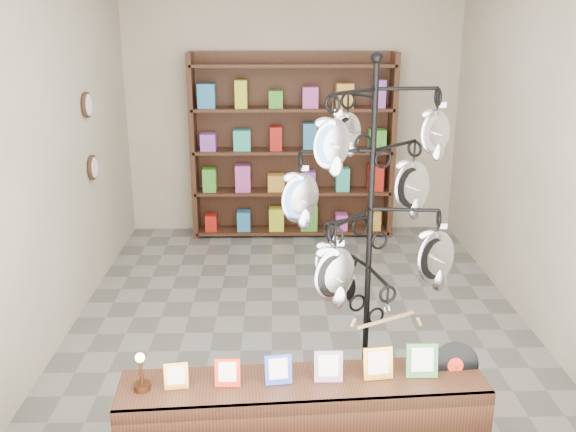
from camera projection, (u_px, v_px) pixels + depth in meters
name	position (u px, v px, depth m)	size (l,w,h in m)	color
ground	(299.00, 316.00, 5.81)	(5.00, 5.00, 0.00)	slate
room_envelope	(301.00, 111.00, 5.25)	(5.00, 5.00, 5.00)	#BEAD99
display_tree	(371.00, 210.00, 4.21)	(1.32, 1.32, 2.40)	black
front_shelf	(303.00, 420.00, 3.87)	(2.20, 0.59, 0.77)	black
back_shelving	(293.00, 152.00, 7.69)	(2.42, 0.36, 2.20)	black
wall_clocks	(90.00, 137.00, 6.08)	(0.03, 0.24, 0.84)	black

